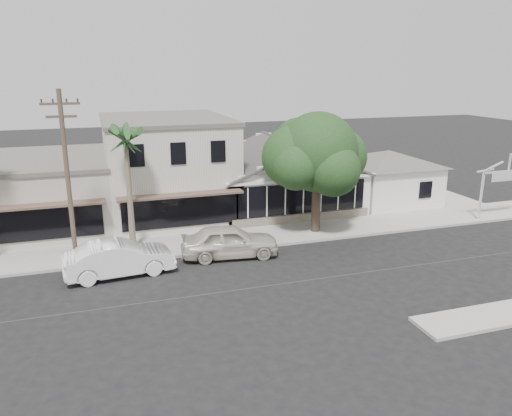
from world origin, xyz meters
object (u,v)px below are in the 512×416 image
object	(u,v)px
car_1	(119,258)
utility_pole	(68,177)
car_0	(230,241)
arch_sign	(508,173)
shade_tree	(315,154)

from	to	relation	value
car_1	utility_pole	bearing A→B (deg)	45.31
utility_pole	car_0	distance (m)	8.87
arch_sign	utility_pole	world-z (taller)	utility_pole
arch_sign	shade_tree	xyz separation A→B (m)	(-13.44, 1.39, 1.77)
arch_sign	utility_pole	xyz separation A→B (m)	(-27.40, -0.10, 1.63)
utility_pole	car_0	bearing A→B (deg)	-6.96
utility_pole	shade_tree	world-z (taller)	utility_pole
car_0	utility_pole	bearing A→B (deg)	89.99
arch_sign	car_1	world-z (taller)	arch_sign
arch_sign	shade_tree	size ratio (longest dim) A/B	0.55
car_0	arch_sign	bearing A→B (deg)	-79.92
arch_sign	car_0	xyz separation A→B (m)	(-19.49, -1.07, -2.27)
car_1	shade_tree	bearing A→B (deg)	-80.53
shade_tree	car_1	bearing A→B (deg)	-164.99
shade_tree	utility_pole	bearing A→B (deg)	-173.90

